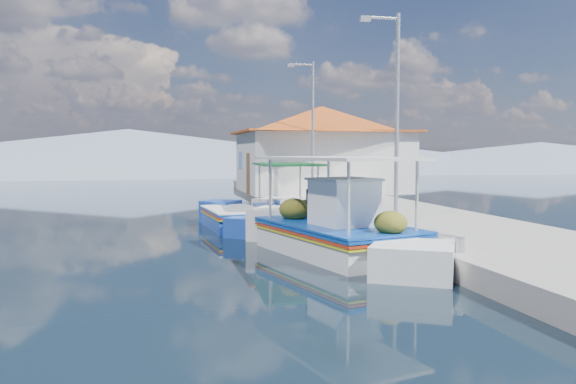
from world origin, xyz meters
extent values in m
plane|color=black|center=(0.00, 0.00, 0.00)|extent=(160.00, 160.00, 0.00)
cube|color=gray|center=(5.90, 6.00, 0.25)|extent=(5.00, 44.00, 0.50)
cylinder|color=#A5A8AD|center=(3.80, -3.00, 0.65)|extent=(0.20, 0.20, 0.30)
cylinder|color=#A5A8AD|center=(3.80, 2.00, 0.65)|extent=(0.20, 0.20, 0.30)
cylinder|color=#A5A8AD|center=(3.80, 8.00, 0.65)|extent=(0.20, 0.20, 0.30)
cylinder|color=#A5A8AD|center=(3.80, 14.00, 0.65)|extent=(0.20, 0.20, 0.30)
cube|color=white|center=(2.12, -0.07, 0.23)|extent=(3.33, 4.94, 0.99)
cube|color=white|center=(2.85, 2.83, 0.35)|extent=(2.26, 2.26, 1.09)
cube|color=white|center=(1.40, -2.88, 0.23)|extent=(2.20, 2.20, 0.94)
cube|color=#0B3C98|center=(2.12, -0.07, 0.69)|extent=(3.43, 5.09, 0.06)
cube|color=#B0290F|center=(2.12, -0.07, 0.60)|extent=(3.43, 5.09, 0.05)
cube|color=gold|center=(2.12, -0.07, 0.53)|extent=(3.43, 5.09, 0.04)
cube|color=#0B3C98|center=(2.12, -0.07, 0.76)|extent=(3.44, 5.05, 0.05)
cube|color=brown|center=(2.12, -0.07, 0.73)|extent=(3.13, 4.81, 0.05)
cube|color=white|center=(2.04, -0.37, 1.30)|extent=(1.55, 1.62, 1.15)
cube|color=silver|center=(2.04, -0.37, 1.89)|extent=(1.69, 1.75, 0.06)
cylinder|color=beige|center=(1.70, 1.99, 1.56)|extent=(0.07, 0.07, 1.67)
cylinder|color=beige|center=(3.47, 1.54, 1.56)|extent=(0.07, 0.07, 1.67)
cylinder|color=beige|center=(0.76, -1.68, 1.56)|extent=(0.07, 0.07, 1.67)
cylinder|color=beige|center=(2.54, -2.14, 1.56)|extent=(0.07, 0.07, 1.67)
cube|color=silver|center=(2.12, -0.07, 2.39)|extent=(3.44, 4.97, 0.07)
ellipsoid|color=#454A13|center=(2.07, 1.44, 1.03)|extent=(0.79, 0.87, 0.59)
ellipsoid|color=#454A13|center=(2.91, 1.77, 0.98)|extent=(0.67, 0.73, 0.50)
ellipsoid|color=#454A13|center=(1.86, -1.94, 0.99)|extent=(0.71, 0.78, 0.53)
sphere|color=#D13B06|center=(3.28, 0.28, 1.51)|extent=(0.42, 0.42, 0.42)
cube|color=white|center=(2.08, 5.20, 0.20)|extent=(2.07, 3.57, 0.88)
cube|color=white|center=(1.94, 7.52, 0.32)|extent=(1.89, 1.89, 0.98)
cube|color=white|center=(2.21, 2.95, 0.20)|extent=(1.84, 1.84, 0.84)
cube|color=#0B3C98|center=(2.08, 5.20, 0.61)|extent=(2.13, 3.68, 0.06)
cube|color=#B0290F|center=(2.08, 5.20, 0.54)|extent=(2.13, 3.68, 0.05)
cube|color=gold|center=(2.08, 5.20, 0.47)|extent=(2.13, 3.68, 0.04)
cube|color=#1B44A7|center=(2.08, 5.20, 0.68)|extent=(2.14, 3.64, 0.05)
cube|color=brown|center=(2.08, 5.20, 0.65)|extent=(1.91, 3.49, 0.05)
cylinder|color=beige|center=(1.25, 6.60, 1.40)|extent=(0.07, 0.07, 1.49)
cylinder|color=beige|center=(2.73, 6.69, 1.40)|extent=(0.07, 0.07, 1.49)
cylinder|color=beige|center=(1.42, 3.70, 1.40)|extent=(0.07, 0.07, 1.49)
cylinder|color=beige|center=(2.91, 3.79, 1.40)|extent=(0.07, 0.07, 1.49)
cube|color=#0E461E|center=(2.08, 5.20, 2.14)|extent=(2.16, 3.57, 0.07)
cube|color=#1B44A7|center=(0.30, 5.41, 0.20)|extent=(1.89, 3.19, 0.85)
cube|color=#1B44A7|center=(0.50, 7.44, 0.30)|extent=(1.63, 1.63, 0.94)
cube|color=#1B44A7|center=(0.12, 3.44, 0.20)|extent=(1.59, 1.59, 0.81)
cube|color=#0B3C98|center=(0.30, 5.41, 0.59)|extent=(1.95, 3.29, 0.05)
cube|color=#B0290F|center=(0.30, 5.41, 0.52)|extent=(1.95, 3.29, 0.04)
cube|color=gold|center=(0.30, 5.41, 0.46)|extent=(1.95, 3.29, 0.04)
cube|color=white|center=(0.30, 5.41, 0.65)|extent=(1.96, 3.26, 0.04)
cube|color=brown|center=(0.30, 5.41, 0.63)|extent=(1.76, 3.12, 0.04)
cube|color=white|center=(6.20, 15.00, 2.00)|extent=(8.00, 6.00, 3.00)
cube|color=#B75119|center=(6.20, 15.00, 3.55)|extent=(8.64, 6.48, 0.10)
pyramid|color=#B75119|center=(6.20, 15.00, 4.20)|extent=(10.49, 10.49, 1.40)
cube|color=brown|center=(2.22, 14.00, 1.50)|extent=(0.06, 1.00, 2.00)
cube|color=#0B3C98|center=(2.22, 16.50, 2.10)|extent=(0.06, 1.20, 0.90)
cylinder|color=#A5A8AD|center=(4.60, 2.00, 3.50)|extent=(0.12, 0.12, 6.00)
cylinder|color=#A5A8AD|center=(4.10, 2.00, 6.35)|extent=(1.00, 0.08, 0.08)
cube|color=#A5A8AD|center=(3.60, 2.00, 6.30)|extent=(0.30, 0.14, 0.14)
cylinder|color=#A5A8AD|center=(4.60, 11.00, 3.50)|extent=(0.12, 0.12, 6.00)
cylinder|color=#A5A8AD|center=(4.10, 11.00, 6.35)|extent=(1.00, 0.08, 0.08)
cube|color=#A5A8AD|center=(3.60, 11.00, 6.30)|extent=(0.30, 0.14, 0.14)
cone|color=slate|center=(-5.00, 56.00, 2.45)|extent=(96.00, 96.00, 5.50)
cone|color=slate|center=(25.00, 56.00, 1.60)|extent=(76.80, 76.80, 3.80)
cone|color=slate|center=(50.00, 56.00, 1.80)|extent=(89.60, 89.60, 4.20)
camera|label=1|loc=(-2.29, -13.56, 2.56)|focal=35.91mm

